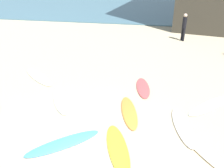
{
  "coord_description": "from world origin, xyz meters",
  "views": [
    {
      "loc": [
        1.65,
        -5.27,
        5.06
      ],
      "look_at": [
        0.08,
        3.79,
        0.3
      ],
      "focal_mm": 38.58,
      "sensor_mm": 36.0,
      "label": 1
    }
  ],
  "objects_px": {
    "surfboard_8": "(39,77)",
    "surfboard_6": "(63,143)",
    "surfboard_3": "(61,100)",
    "surfboard_4": "(210,105)",
    "surfboard_5": "(221,165)",
    "surfboard_1": "(129,112)",
    "surfboard_2": "(118,148)",
    "beachgoer_mid": "(184,26)",
    "surfboard_7": "(143,88)",
    "surfboard_0": "(183,127)"
  },
  "relations": [
    {
      "from": "surfboard_0",
      "to": "surfboard_2",
      "type": "distance_m",
      "value": 2.47
    },
    {
      "from": "surfboard_3",
      "to": "beachgoer_mid",
      "type": "xyz_separation_m",
      "value": [
        5.48,
        9.17,
        1.01
      ]
    },
    {
      "from": "surfboard_1",
      "to": "surfboard_2",
      "type": "height_order",
      "value": "surfboard_2"
    },
    {
      "from": "surfboard_2",
      "to": "surfboard_5",
      "type": "relative_size",
      "value": 0.87
    },
    {
      "from": "surfboard_0",
      "to": "surfboard_2",
      "type": "height_order",
      "value": "surfboard_2"
    },
    {
      "from": "surfboard_0",
      "to": "beachgoer_mid",
      "type": "distance_m",
      "value": 10.22
    },
    {
      "from": "surfboard_3",
      "to": "beachgoer_mid",
      "type": "height_order",
      "value": "beachgoer_mid"
    },
    {
      "from": "surfboard_0",
      "to": "surfboard_8",
      "type": "xyz_separation_m",
      "value": [
        -6.55,
        2.85,
        -0.01
      ]
    },
    {
      "from": "surfboard_3",
      "to": "surfboard_8",
      "type": "relative_size",
      "value": 0.9
    },
    {
      "from": "surfboard_4",
      "to": "surfboard_5",
      "type": "height_order",
      "value": "surfboard_5"
    },
    {
      "from": "surfboard_7",
      "to": "surfboard_8",
      "type": "relative_size",
      "value": 0.77
    },
    {
      "from": "surfboard_2",
      "to": "surfboard_6",
      "type": "bearing_deg",
      "value": -16.79
    },
    {
      "from": "surfboard_5",
      "to": "surfboard_6",
      "type": "distance_m",
      "value": 4.59
    },
    {
      "from": "surfboard_1",
      "to": "surfboard_3",
      "type": "distance_m",
      "value": 2.82
    },
    {
      "from": "surfboard_8",
      "to": "surfboard_6",
      "type": "bearing_deg",
      "value": 74.25
    },
    {
      "from": "surfboard_1",
      "to": "beachgoer_mid",
      "type": "distance_m",
      "value": 10.0
    },
    {
      "from": "surfboard_0",
      "to": "surfboard_2",
      "type": "bearing_deg",
      "value": 24.93
    },
    {
      "from": "surfboard_3",
      "to": "surfboard_6",
      "type": "height_order",
      "value": "surfboard_3"
    },
    {
      "from": "surfboard_1",
      "to": "surfboard_7",
      "type": "xyz_separation_m",
      "value": [
        0.39,
        2.01,
        -0.0
      ]
    },
    {
      "from": "surfboard_4",
      "to": "surfboard_8",
      "type": "distance_m",
      "value": 7.79
    },
    {
      "from": "surfboard_7",
      "to": "surfboard_1",
      "type": "bearing_deg",
      "value": 69.78
    },
    {
      "from": "surfboard_2",
      "to": "surfboard_5",
      "type": "xyz_separation_m",
      "value": [
        2.9,
        -0.16,
        -0.0
      ]
    },
    {
      "from": "surfboard_1",
      "to": "surfboard_2",
      "type": "distance_m",
      "value": 1.99
    },
    {
      "from": "surfboard_2",
      "to": "surfboard_5",
      "type": "bearing_deg",
      "value": 158.19
    },
    {
      "from": "surfboard_2",
      "to": "surfboard_8",
      "type": "distance_m",
      "value": 6.23
    },
    {
      "from": "surfboard_4",
      "to": "surfboard_2",
      "type": "bearing_deg",
      "value": -91.26
    },
    {
      "from": "surfboard_0",
      "to": "surfboard_1",
      "type": "relative_size",
      "value": 1.01
    },
    {
      "from": "beachgoer_mid",
      "to": "surfboard_7",
      "type": "bearing_deg",
      "value": -45.79
    },
    {
      "from": "surfboard_5",
      "to": "surfboard_8",
      "type": "relative_size",
      "value": 1.04
    },
    {
      "from": "surfboard_2",
      "to": "surfboard_3",
      "type": "distance_m",
      "value": 3.58
    },
    {
      "from": "surfboard_6",
      "to": "surfboard_5",
      "type": "bearing_deg",
      "value": -130.34
    },
    {
      "from": "surfboard_1",
      "to": "surfboard_8",
      "type": "relative_size",
      "value": 0.88
    },
    {
      "from": "surfboard_0",
      "to": "surfboard_1",
      "type": "height_order",
      "value": "surfboard_0"
    },
    {
      "from": "surfboard_4",
      "to": "surfboard_7",
      "type": "relative_size",
      "value": 1.25
    },
    {
      "from": "surfboard_1",
      "to": "surfboard_5",
      "type": "height_order",
      "value": "surfboard_5"
    },
    {
      "from": "surfboard_2",
      "to": "surfboard_5",
      "type": "height_order",
      "value": "surfboard_2"
    },
    {
      "from": "surfboard_3",
      "to": "surfboard_4",
      "type": "bearing_deg",
      "value": -21.8
    },
    {
      "from": "surfboard_1",
      "to": "surfboard_3",
      "type": "bearing_deg",
      "value": 157.71
    },
    {
      "from": "surfboard_0",
      "to": "surfboard_4",
      "type": "distance_m",
      "value": 1.92
    },
    {
      "from": "surfboard_4",
      "to": "surfboard_8",
      "type": "bearing_deg",
      "value": -144.23
    },
    {
      "from": "surfboard_2",
      "to": "beachgoer_mid",
      "type": "xyz_separation_m",
      "value": [
        2.81,
        11.56,
        1.01
      ]
    },
    {
      "from": "surfboard_0",
      "to": "surfboard_4",
      "type": "bearing_deg",
      "value": -136.24
    },
    {
      "from": "surfboard_1",
      "to": "surfboard_3",
      "type": "height_order",
      "value": "surfboard_3"
    },
    {
      "from": "surfboard_0",
      "to": "surfboard_5",
      "type": "bearing_deg",
      "value": 108.88
    },
    {
      "from": "surfboard_0",
      "to": "surfboard_2",
      "type": "xyz_separation_m",
      "value": [
        -2.02,
        -1.42,
        0.0
      ]
    },
    {
      "from": "surfboard_1",
      "to": "surfboard_7",
      "type": "relative_size",
      "value": 1.14
    },
    {
      "from": "surfboard_0",
      "to": "surfboard_3",
      "type": "xyz_separation_m",
      "value": [
        -4.69,
        0.97,
        0.0
      ]
    },
    {
      "from": "surfboard_3",
      "to": "surfboard_4",
      "type": "xyz_separation_m",
      "value": [
        5.82,
        0.59,
        -0.01
      ]
    },
    {
      "from": "surfboard_4",
      "to": "surfboard_6",
      "type": "height_order",
      "value": "surfboard_6"
    },
    {
      "from": "surfboard_7",
      "to": "surfboard_8",
      "type": "distance_m",
      "value": 5.05
    }
  ]
}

